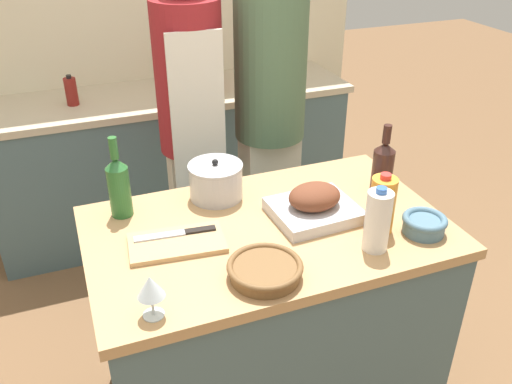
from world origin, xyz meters
name	(u,v)px	position (x,y,z in m)	size (l,w,h in m)	color
kitchen_island	(267,324)	(0.00, 0.00, 0.46)	(1.27, 0.78, 0.92)	#4C666B
back_counter	(173,160)	(0.00, 1.59, 0.45)	(2.19, 0.60, 0.90)	#4C666B
back_wall	(149,15)	(0.00, 1.94, 1.27)	(2.69, 0.10, 2.55)	beige
roasting_pan	(314,205)	(0.18, 0.01, 0.97)	(0.31, 0.27, 0.13)	#BCBCC1
wicker_basket	(265,270)	(-0.11, -0.26, 0.95)	(0.24, 0.24, 0.05)	brown
cutting_board	(177,243)	(-0.33, 0.01, 0.93)	(0.34, 0.21, 0.02)	tan
stock_pot	(216,181)	(-0.11, 0.27, 0.99)	(0.21, 0.21, 0.16)	#B7B7BC
mixing_bowl	(424,224)	(0.49, -0.23, 0.96)	(0.15, 0.15, 0.06)	slate
juice_jug	(382,205)	(0.36, -0.16, 1.02)	(0.09, 0.09, 0.22)	orange
milk_jug	(378,221)	(0.28, -0.25, 1.03)	(0.08, 0.08, 0.23)	white
wine_bottle_green	(119,185)	(-0.47, 0.27, 1.04)	(0.08, 0.08, 0.31)	#28662D
wine_bottle_dark	(383,166)	(0.51, 0.08, 1.03)	(0.08, 0.08, 0.28)	#381E19
wine_glass_left	(150,288)	(-0.47, -0.30, 1.02)	(0.08, 0.08, 0.14)	silver
knife_chef	(178,233)	(-0.31, 0.04, 0.94)	(0.28, 0.06, 0.01)	#B7B7BC
stand_mixer	(203,66)	(0.24, 1.62, 1.02)	(0.18, 0.14, 0.30)	#B22323
condiment_bottle_tall	(71,91)	(-0.54, 1.57, 0.98)	(0.07, 0.07, 0.17)	maroon
condiment_bottle_short	(218,82)	(0.28, 1.47, 0.97)	(0.05, 0.05, 0.16)	#B28E2D
person_cook_aproned	(192,122)	(-0.03, 0.88, 0.99)	(0.32, 0.32, 1.76)	beige
person_cook_guest	(270,110)	(0.36, 0.86, 1.00)	(0.35, 0.35, 1.80)	beige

